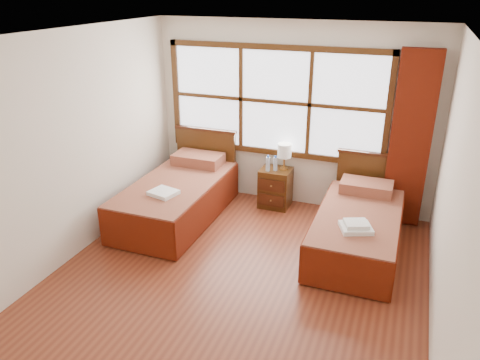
% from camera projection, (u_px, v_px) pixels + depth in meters
% --- Properties ---
extents(floor, '(4.50, 4.50, 0.00)m').
position_uv_depth(floor, '(235.00, 282.00, 5.13)').
color(floor, brown).
rests_on(floor, ground).
extents(ceiling, '(4.50, 4.50, 0.00)m').
position_uv_depth(ceiling, '(233.00, 36.00, 4.12)').
color(ceiling, white).
rests_on(ceiling, wall_back).
extents(wall_back, '(4.00, 0.00, 4.00)m').
position_uv_depth(wall_back, '(292.00, 116.00, 6.57)').
color(wall_back, silver).
rests_on(wall_back, floor).
extents(wall_left, '(0.00, 4.50, 4.50)m').
position_uv_depth(wall_left, '(69.00, 149.00, 5.28)').
color(wall_left, silver).
rests_on(wall_left, floor).
extents(wall_right, '(0.00, 4.50, 4.50)m').
position_uv_depth(wall_right, '(453.00, 203.00, 3.98)').
color(wall_right, silver).
rests_on(wall_right, floor).
extents(window, '(3.16, 0.06, 1.56)m').
position_uv_depth(window, '(275.00, 102.00, 6.54)').
color(window, white).
rests_on(window, wall_back).
extents(curtain, '(0.50, 0.16, 2.30)m').
position_uv_depth(curtain, '(410.00, 141.00, 5.98)').
color(curtain, '#621809').
rests_on(curtain, wall_back).
extents(bed_left, '(1.05, 2.07, 1.02)m').
position_uv_depth(bed_left, '(178.00, 196.00, 6.46)').
color(bed_left, '#401D0D').
rests_on(bed_left, floor).
extents(bed_right, '(0.97, 1.99, 0.94)m').
position_uv_depth(bed_right, '(358.00, 227.00, 5.68)').
color(bed_right, '#401D0D').
rests_on(bed_right, floor).
extents(nightstand, '(0.43, 0.43, 0.57)m').
position_uv_depth(nightstand, '(275.00, 188.00, 6.79)').
color(nightstand, '#48290F').
rests_on(nightstand, floor).
extents(towels_left, '(0.38, 0.35, 0.05)m').
position_uv_depth(towels_left, '(163.00, 193.00, 5.94)').
color(towels_left, white).
rests_on(towels_left, bed_left).
extents(towels_right, '(0.42, 0.40, 0.10)m').
position_uv_depth(towels_right, '(356.00, 226.00, 5.17)').
color(towels_right, white).
rests_on(towels_right, bed_right).
extents(lamp, '(0.20, 0.20, 0.38)m').
position_uv_depth(lamp, '(284.00, 151.00, 6.58)').
color(lamp, '#CA8E40').
rests_on(lamp, nightstand).
extents(bottle_near, '(0.06, 0.06, 0.23)m').
position_uv_depth(bottle_near, '(268.00, 164.00, 6.58)').
color(bottle_near, '#ADC5DF').
rests_on(bottle_near, nightstand).
extents(bottle_far, '(0.06, 0.06, 0.22)m').
position_uv_depth(bottle_far, '(275.00, 164.00, 6.60)').
color(bottle_far, '#ADC5DF').
rests_on(bottle_far, nightstand).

